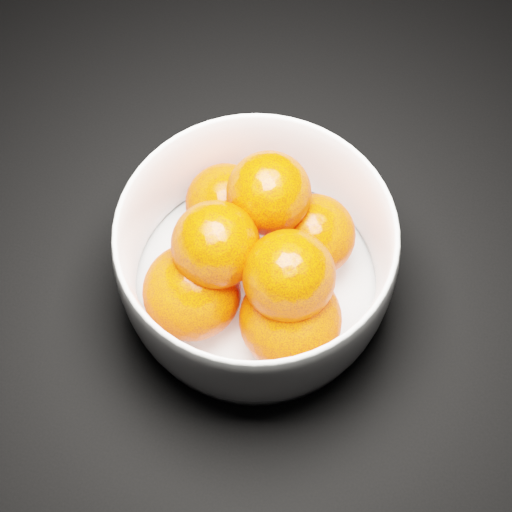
# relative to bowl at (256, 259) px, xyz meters

# --- Properties ---
(ground) EXTENTS (3.00, 3.00, 0.00)m
(ground) POSITION_rel_bowl_xyz_m (0.19, 0.03, -0.06)
(ground) COLOR black
(ground) RESTS_ON ground
(bowl) EXTENTS (0.23, 0.23, 0.11)m
(bowl) POSITION_rel_bowl_xyz_m (0.00, 0.00, 0.00)
(bowl) COLOR white
(bowl) RESTS_ON ground
(orange_pile) EXTENTS (0.17, 0.17, 0.12)m
(orange_pile) POSITION_rel_bowl_xyz_m (0.00, -0.01, 0.01)
(orange_pile) COLOR #FF3801
(orange_pile) RESTS_ON bowl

